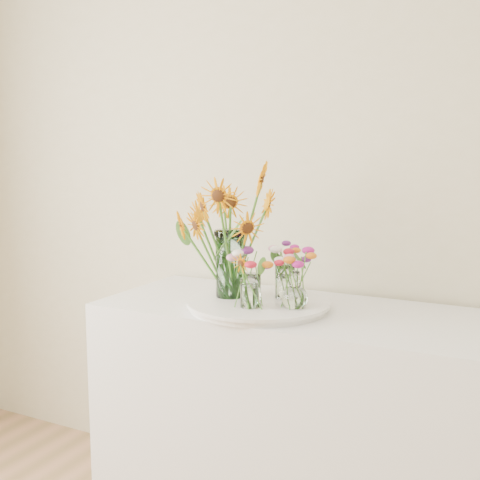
{
  "coord_description": "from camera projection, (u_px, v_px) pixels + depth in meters",
  "views": [
    {
      "loc": [
        0.73,
        -0.04,
        1.45
      ],
      "look_at": [
        -0.25,
        1.87,
        1.14
      ],
      "focal_mm": 45.0,
      "sensor_mm": 36.0,
      "label": 1
    }
  ],
  "objects": [
    {
      "name": "counter",
      "position": [
        290.0,
        425.0,
        2.24
      ],
      "size": [
        1.4,
        0.6,
        0.9
      ],
      "primitive_type": "cube",
      "color": "white",
      "rests_on": "ground_plane"
    },
    {
      "name": "tray",
      "position": [
        258.0,
        305.0,
        2.16
      ],
      "size": [
        0.49,
        0.49,
        0.02
      ],
      "primitive_type": "cylinder",
      "color": "white",
      "rests_on": "counter"
    },
    {
      "name": "mason_jar",
      "position": [
        230.0,
        264.0,
        2.2
      ],
      "size": [
        0.14,
        0.14,
        0.25
      ],
      "primitive_type": "cylinder",
      "rotation": [
        0.0,
        0.0,
        0.35
      ],
      "color": "#A8D6CB",
      "rests_on": "tray"
    },
    {
      "name": "sunflower_bouquet",
      "position": [
        230.0,
        230.0,
        2.19
      ],
      "size": [
        0.84,
        0.84,
        0.5
      ],
      "primitive_type": null,
      "rotation": [
        0.0,
        0.0,
        0.35
      ],
      "color": "orange",
      "rests_on": "tray"
    },
    {
      "name": "small_vase_a",
      "position": [
        250.0,
        291.0,
        2.06
      ],
      "size": [
        0.09,
        0.09,
        0.12
      ],
      "primitive_type": "cylinder",
      "rotation": [
        0.0,
        0.0,
        -0.27
      ],
      "color": "white",
      "rests_on": "tray"
    },
    {
      "name": "wildflower_posy_a",
      "position": [
        251.0,
        278.0,
        2.05
      ],
      "size": [
        0.21,
        0.21,
        0.21
      ],
      "primitive_type": null,
      "color": "orange",
      "rests_on": "tray"
    },
    {
      "name": "small_vase_b",
      "position": [
        295.0,
        290.0,
        2.05
      ],
      "size": [
        0.09,
        0.09,
        0.13
      ],
      "primitive_type": null,
      "rotation": [
        0.0,
        0.0,
        -0.01
      ],
      "color": "white",
      "rests_on": "tray"
    },
    {
      "name": "wildflower_posy_b",
      "position": [
        295.0,
        277.0,
        2.04
      ],
      "size": [
        0.22,
        0.22,
        0.22
      ],
      "primitive_type": null,
      "color": "orange",
      "rests_on": "tray"
    },
    {
      "name": "small_vase_c",
      "position": [
        285.0,
        282.0,
        2.19
      ],
      "size": [
        0.09,
        0.09,
        0.13
      ],
      "primitive_type": "cylinder",
      "rotation": [
        0.0,
        0.0,
        0.21
      ],
      "color": "white",
      "rests_on": "tray"
    },
    {
      "name": "wildflower_posy_c",
      "position": [
        285.0,
        270.0,
        2.19
      ],
      "size": [
        0.18,
        0.18,
        0.22
      ],
      "primitive_type": null,
      "color": "orange",
      "rests_on": "tray"
    }
  ]
}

